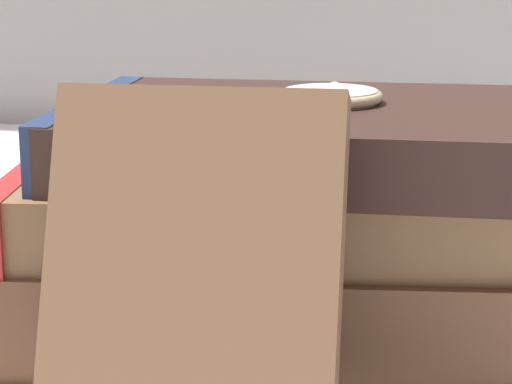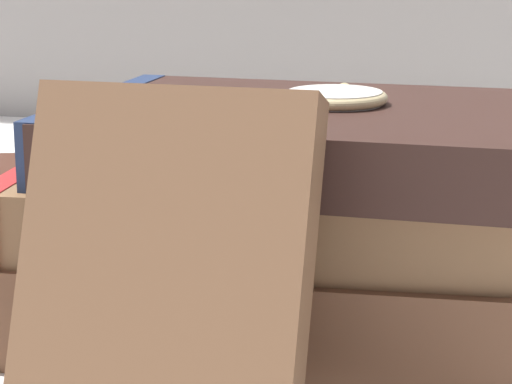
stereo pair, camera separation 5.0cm
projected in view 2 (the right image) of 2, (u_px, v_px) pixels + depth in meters
The scene contains 6 objects.
ground_plane at pixel (302, 332), 0.50m from camera, with size 3.00×3.00×0.00m, color silver.
book_flat_bottom at pixel (257, 271), 0.51m from camera, with size 0.26×0.20×0.05m.
book_flat_middle at pixel (253, 195), 0.50m from camera, with size 0.24×0.18×0.03m.
book_flat_top at pixel (285, 136), 0.48m from camera, with size 0.20×0.15×0.03m.
book_leaning_front at pixel (164, 281), 0.38m from camera, with size 0.11×0.07×0.13m.
pocket_watch at pixel (335, 97), 0.48m from camera, with size 0.05×0.05×0.01m.
Camera 2 is at (0.10, -0.46, 0.18)m, focal length 75.00 mm.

